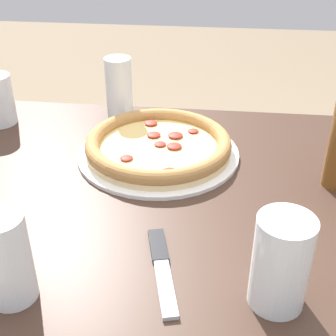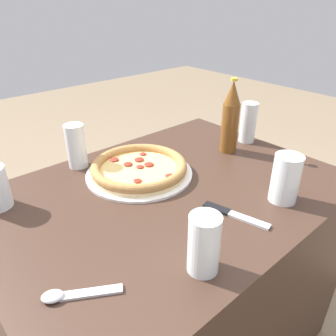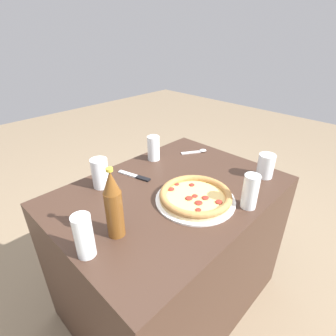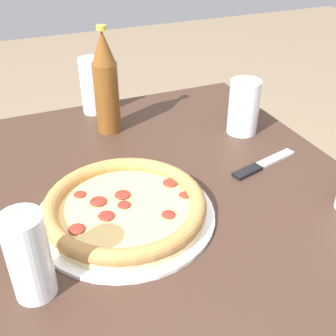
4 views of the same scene
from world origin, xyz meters
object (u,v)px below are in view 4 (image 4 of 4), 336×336
pizza_veggie (125,208)px  glass_red_wine (243,109)px  knife (262,165)px  glass_lemonade (92,87)px  glass_orange_juice (30,260)px  beer_bottle (106,84)px

pizza_veggie → glass_red_wine: 0.44m
glass_red_wine → knife: bearing=164.4°
pizza_veggie → glass_lemonade: 0.48m
glass_red_wine → glass_orange_juice: 0.65m
glass_orange_juice → beer_bottle: bearing=-28.2°
glass_lemonade → beer_bottle: (-0.12, -0.01, 0.05)m
pizza_veggie → knife: size_ratio=1.86×
glass_orange_juice → glass_lemonade: bearing=-22.3°
pizza_veggie → glass_orange_juice: bearing=123.2°
glass_red_wine → pizza_veggie: bearing=119.0°
glass_red_wine → glass_lemonade: size_ratio=0.90×
glass_red_wine → beer_bottle: (0.14, 0.31, 0.06)m
glass_orange_juice → pizza_veggie: bearing=-56.8°
glass_orange_juice → knife: bearing=-72.0°
knife → beer_bottle: bearing=41.2°
knife → glass_red_wine: bearing=-15.6°
glass_red_wine → beer_bottle: bearing=65.7°
pizza_veggie → glass_red_wine: (0.21, -0.38, 0.04)m
knife → pizza_veggie: bearing=98.4°
beer_bottle → glass_orange_juice: bearing=151.8°
glass_lemonade → knife: 0.51m
beer_bottle → knife: beer_bottle is taller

